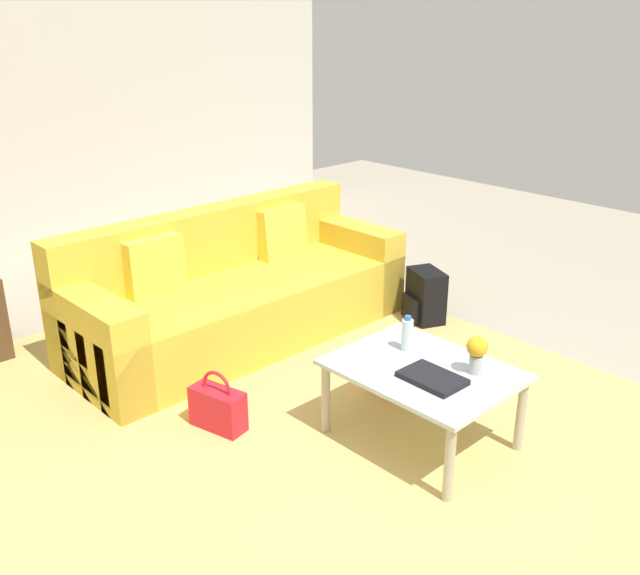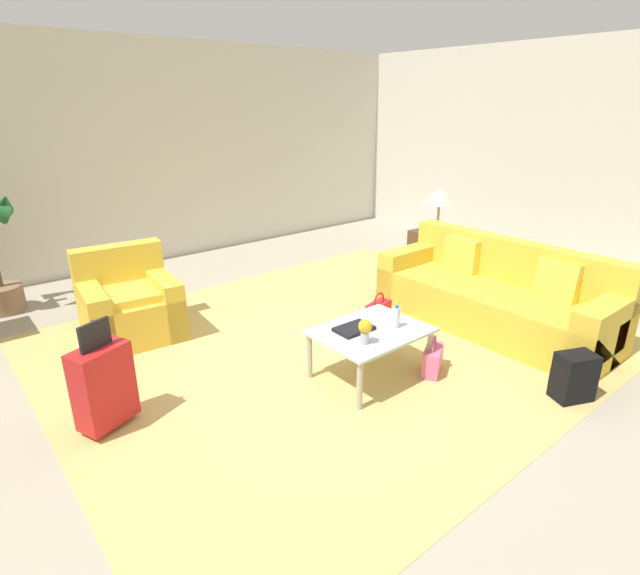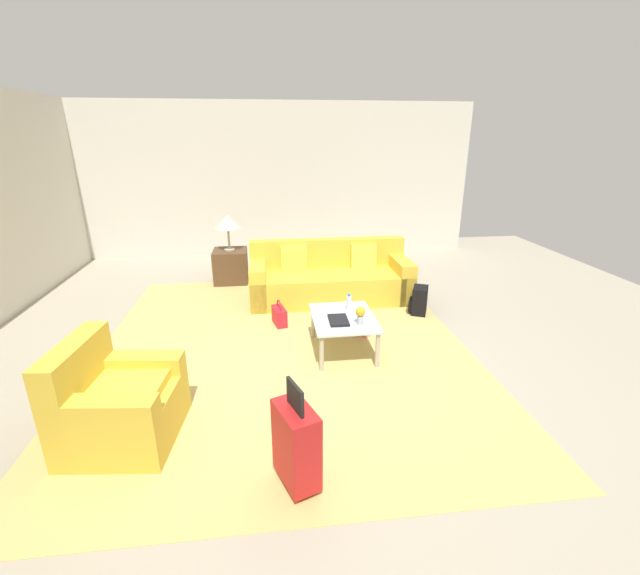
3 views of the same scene
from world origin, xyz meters
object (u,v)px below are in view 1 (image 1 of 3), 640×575
object	(u,v)px
coffee_table	(423,377)
handbag_pink	(393,371)
handbag_red	(218,408)
water_bottle	(407,334)
flower_vase	(477,351)
couch	(233,295)
backpack_black	(425,297)
coffee_table_book	(432,378)

from	to	relation	value
coffee_table	handbag_pink	size ratio (longest dim) A/B	2.63
handbag_red	water_bottle	bearing A→B (deg)	-128.62
coffee_table	handbag_red	size ratio (longest dim) A/B	2.63
flower_vase	handbag_red	size ratio (longest dim) A/B	0.57
water_bottle	couch	bearing A→B (deg)	0.00
couch	coffee_table	bearing A→B (deg)	176.82
water_bottle	coffee_table	bearing A→B (deg)	153.43
backpack_black	coffee_table_book	bearing A→B (deg)	129.36
flower_vase	coffee_table	bearing A→B (deg)	34.29
flower_vase	handbag_red	bearing A→B (deg)	39.04
backpack_black	water_bottle	bearing A→B (deg)	124.04
handbag_red	backpack_black	distance (m)	2.02
coffee_table	couch	bearing A→B (deg)	-3.18
water_bottle	handbag_red	distance (m)	1.13
handbag_red	coffee_table	bearing A→B (deg)	-139.83
flower_vase	handbag_pink	distance (m)	0.83
coffee_table	water_bottle	distance (m)	0.27
water_bottle	handbag_pink	bearing A→B (deg)	-38.71
coffee_table	handbag_red	bearing A→B (deg)	40.17
water_bottle	flower_vase	size ratio (longest dim) A/B	1.00
water_bottle	handbag_pink	xyz separation A→B (m)	(0.27, -0.22, -0.41)
couch	handbag_red	xyz separation A→B (m)	(-0.94, 0.83, -0.18)
water_bottle	coffee_table_book	bearing A→B (deg)	150.64
handbag_red	couch	bearing A→B (deg)	-41.34
handbag_red	handbag_pink	bearing A→B (deg)	-110.52
handbag_pink	backpack_black	xyz separation A→B (m)	(0.53, -0.97, 0.06)
backpack_black	flower_vase	bearing A→B (deg)	137.03
water_bottle	handbag_pink	world-z (taller)	water_bottle
couch	coffee_table	xyz separation A→B (m)	(-1.80, 0.10, 0.08)
coffee_table	backpack_black	xyz separation A→B (m)	(1.00, -1.29, -0.19)
flower_vase	backpack_black	bearing A→B (deg)	-42.97
handbag_pink	coffee_table	bearing A→B (deg)	146.06
coffee_table_book	flower_vase	world-z (taller)	flower_vase
coffee_table	flower_vase	distance (m)	0.32
coffee_table_book	backpack_black	bearing A→B (deg)	-49.41
couch	coffee_table_book	size ratio (longest dim) A/B	7.72
coffee_table	handbag_pink	bearing A→B (deg)	-33.94
water_bottle	flower_vase	bearing A→B (deg)	-173.21
handbag_pink	water_bottle	bearing A→B (deg)	141.29
flower_vase	handbag_pink	bearing A→B (deg)	-13.54
handbag_red	backpack_black	bearing A→B (deg)	-85.89
backpack_black	couch	bearing A→B (deg)	56.33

